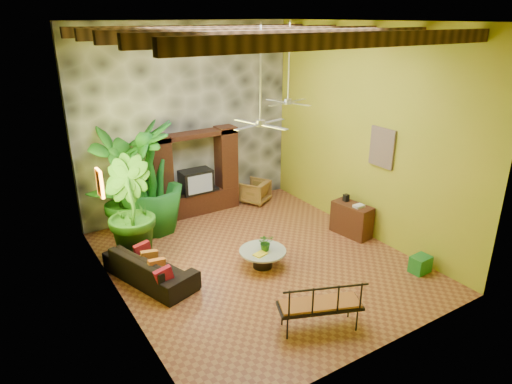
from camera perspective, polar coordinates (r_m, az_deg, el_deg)
ground at (r=10.29m, az=0.23°, el=-8.50°), size 7.00×7.00×0.00m
ceiling at (r=8.93m, az=0.28°, el=20.57°), size 6.00×7.00×0.02m
back_wall at (r=12.31m, az=-8.62°, el=8.80°), size 6.00×0.02×5.00m
left_wall at (r=8.17m, az=-17.81°, el=1.60°), size 0.02×7.00×5.00m
right_wall at (r=11.15m, az=13.48°, el=7.15°), size 0.02×7.00×5.00m
stone_accent_wall at (r=12.26m, az=-8.51°, el=8.75°), size 5.98×0.10×4.98m
ceiling_beams at (r=8.94m, az=0.27°, el=19.16°), size 5.95×5.36×0.22m
entertainment_center at (r=12.41m, az=-7.55°, el=1.58°), size 2.40×0.55×2.30m
ceiling_fan_front at (r=8.65m, az=0.56°, el=9.90°), size 1.28×1.28×1.86m
ceiling_fan_back at (r=10.96m, az=4.04°, el=12.26°), size 1.28×1.28×1.86m
wall_art_mask at (r=9.23m, az=-18.95°, el=1.06°), size 0.06×0.32×0.55m
wall_art_painting at (r=10.77m, az=15.49°, el=5.38°), size 0.06×0.70×0.90m
sofa at (r=9.67m, az=-13.10°, el=-9.08°), size 1.46×2.29×0.62m
wicker_armchair at (r=13.21m, az=-0.10°, el=0.06°), size 0.97×0.98×0.66m
tall_plant_a at (r=11.47m, az=-16.90°, el=1.14°), size 1.70×1.61×2.68m
tall_plant_b at (r=10.28m, az=-15.66°, el=-2.18°), size 1.25×1.45×2.31m
tall_plant_c at (r=11.43m, az=-13.07°, el=1.70°), size 1.62×1.62×2.78m
coffee_table at (r=9.92m, az=0.84°, el=-8.01°), size 1.01×1.01×0.40m
centerpiece_plant at (r=9.78m, az=1.23°, el=-6.28°), size 0.40×0.37×0.37m
yellow_tray at (r=9.67m, az=0.52°, el=-7.78°), size 0.31×0.26×0.03m
iron_bench at (r=8.03m, az=8.37°, el=-13.63°), size 1.52×1.04×0.57m
side_console at (r=11.50m, az=11.86°, el=-3.38°), size 0.59×1.06×0.80m
green_bin at (r=10.37m, az=19.85°, el=-8.49°), size 0.43×0.33×0.37m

